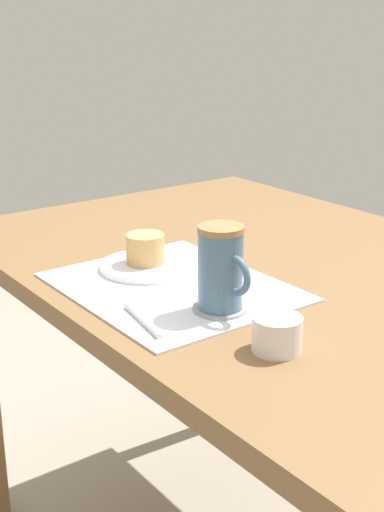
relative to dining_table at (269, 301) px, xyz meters
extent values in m
cylinder|color=brown|center=(-0.56, 0.37, -0.32)|extent=(0.05, 0.05, 0.72)
cube|color=brown|center=(0.00, 0.00, 0.06)|extent=(1.24, 0.85, 0.04)
cube|color=white|center=(0.00, -0.23, 0.08)|extent=(0.39, 0.33, 0.00)
cylinder|color=white|center=(-0.10, -0.22, 0.09)|extent=(0.17, 0.17, 0.01)
cylinder|color=#E0A860|center=(-0.10, -0.22, 0.12)|extent=(0.07, 0.07, 0.05)
cylinder|color=#99999E|center=(0.13, -0.23, 0.08)|extent=(0.09, 0.09, 0.00)
cylinder|color=slate|center=(0.13, -0.23, 0.15)|extent=(0.07, 0.07, 0.12)
cylinder|color=#9E7547|center=(0.13, -0.23, 0.21)|extent=(0.07, 0.07, 0.01)
torus|color=slate|center=(0.17, -0.23, 0.15)|extent=(0.06, 0.01, 0.06)
cylinder|color=silver|center=(0.10, -0.35, 0.09)|extent=(0.13, 0.03, 0.01)
cylinder|color=white|center=(0.28, -0.25, 0.10)|extent=(0.07, 0.07, 0.05)
camera|label=1|loc=(0.93, -0.87, 0.52)|focal=50.00mm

